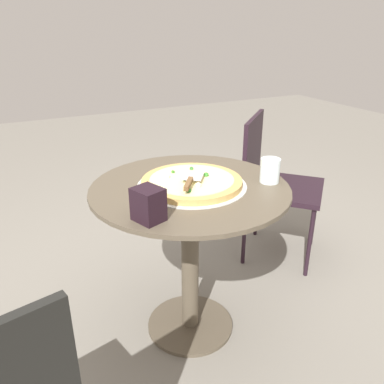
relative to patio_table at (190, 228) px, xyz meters
name	(u,v)px	position (x,y,z in m)	size (l,w,h in m)	color
ground_plane	(190,325)	(0.00, 0.00, -0.54)	(10.00, 10.00, 0.00)	gray
patio_table	(190,228)	(0.00, 0.00, 0.00)	(0.84, 0.84, 0.74)	brown
pizza_on_tray	(192,182)	(0.00, 0.01, 0.22)	(0.46, 0.46, 0.05)	silver
pizza_server	(191,180)	(0.06, -0.03, 0.26)	(0.20, 0.16, 0.02)	silver
drinking_cup	(270,170)	(0.11, 0.33, 0.25)	(0.08, 0.08, 0.10)	white
napkin_dispenser	(148,204)	(0.21, -0.26, 0.26)	(0.10, 0.09, 0.12)	black
patio_chair_far	(272,177)	(-0.39, 0.75, -0.03)	(0.62, 0.62, 0.88)	black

